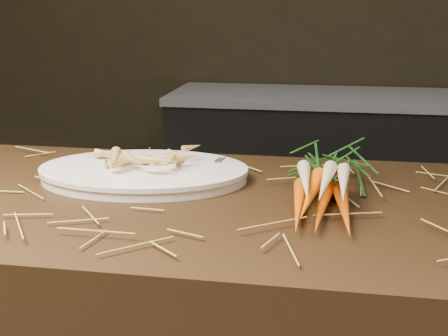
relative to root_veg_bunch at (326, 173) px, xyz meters
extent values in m
cube|color=black|center=(0.12, 1.81, -0.54)|extent=(1.80, 0.60, 0.80)
cube|color=#99999E|center=(0.12, 1.81, -0.12)|extent=(1.82, 0.62, 0.04)
cone|color=#D95B00|center=(-0.05, -0.14, -0.03)|extent=(0.03, 0.26, 0.03)
cone|color=#D95B00|center=(-0.01, -0.14, -0.03)|extent=(0.05, 0.26, 0.03)
cone|color=#D95B00|center=(0.03, -0.14, -0.03)|extent=(0.04, 0.26, 0.03)
cone|color=#D95B00|center=(-0.03, -0.15, 0.00)|extent=(0.06, 0.26, 0.03)
cone|color=beige|center=(-0.04, -0.13, 0.02)|extent=(0.04, 0.24, 0.04)
cone|color=beige|center=(0.00, -0.14, 0.02)|extent=(0.05, 0.24, 0.04)
cone|color=beige|center=(0.03, -0.13, 0.02)|extent=(0.04, 0.24, 0.04)
ellipsoid|color=#265A1C|center=(0.01, 0.08, 0.00)|extent=(0.17, 0.23, 0.08)
cube|color=silver|center=(-0.23, 0.02, -0.02)|extent=(0.04, 0.17, 0.00)
camera|label=1|loc=(-0.02, -1.13, 0.33)|focal=45.00mm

